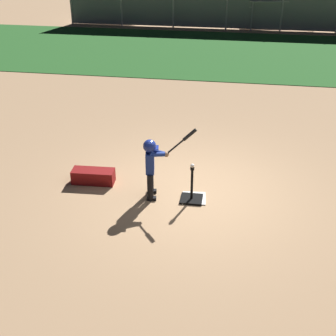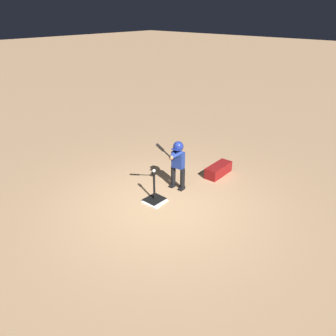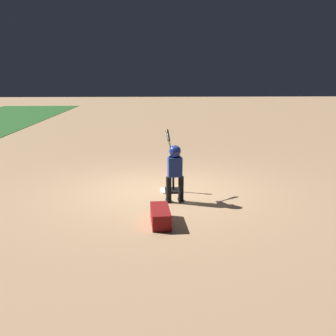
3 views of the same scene
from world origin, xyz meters
name	(u,v)px [view 3 (image 3 of 3)]	position (x,y,z in m)	size (l,w,h in m)	color
ground_plane	(160,191)	(0.00, 0.00, 0.00)	(90.00, 90.00, 0.00)	tan
home_plate	(171,190)	(0.01, -0.25, 0.01)	(0.44, 0.44, 0.02)	white
batting_tee	(173,187)	(-0.03, -0.30, 0.10)	(0.41, 0.37, 0.71)	black
batter_child	(175,166)	(-0.78, -0.28, 0.77)	(0.97, 0.38, 1.42)	black
baseball	(173,159)	(-0.03, -0.30, 0.74)	(0.07, 0.07, 0.07)	white
equipment_bag	(160,216)	(-2.04, 0.05, 0.14)	(0.84, 0.32, 0.28)	maroon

